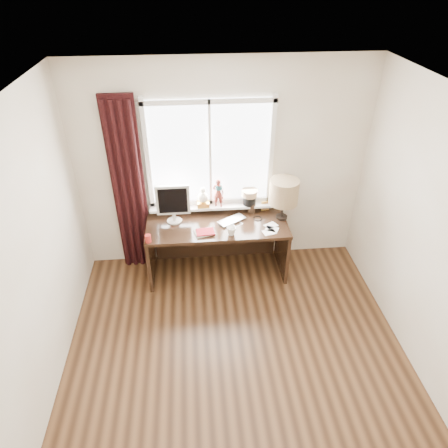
{
  "coord_description": "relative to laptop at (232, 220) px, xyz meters",
  "views": [
    {
      "loc": [
        -0.37,
        -2.35,
        3.43
      ],
      "look_at": [
        -0.05,
        1.25,
        1.0
      ],
      "focal_mm": 32.0,
      "sensor_mm": 36.0,
      "label": 1
    }
  ],
  "objects": [
    {
      "name": "mug",
      "position": [
        -0.04,
        -0.27,
        0.04
      ],
      "size": [
        0.15,
        0.15,
        0.11
      ],
      "primitive_type": "imported",
      "rotation": [
        0.0,
        0.0,
        0.6
      ],
      "color": "white",
      "rests_on": "desk"
    },
    {
      "name": "red_cup",
      "position": [
        -0.98,
        -0.33,
        0.03
      ],
      "size": [
        0.07,
        0.07,
        0.09
      ],
      "primitive_type": "cylinder",
      "color": "#A3221D",
      "rests_on": "desk"
    },
    {
      "name": "laptop",
      "position": [
        0.0,
        0.0,
        0.0
      ],
      "size": [
        0.41,
        0.37,
        0.03
      ],
      "primitive_type": "imported",
      "rotation": [
        0.0,
        0.0,
        0.55
      ],
      "color": "silver",
      "rests_on": "desk"
    },
    {
      "name": "wall_back",
      "position": [
        -0.08,
        0.33,
        0.54
      ],
      "size": [
        3.5,
        0.0,
        2.6
      ],
      "primitive_type": "cube",
      "rotation": [
        1.57,
        0.0,
        0.0
      ],
      "color": "#C6B194",
      "rests_on": "ground"
    },
    {
      "name": "desk",
      "position": [
        -0.18,
        0.06,
        -0.26
      ],
      "size": [
        1.7,
        0.7,
        0.75
      ],
      "color": "#332015",
      "rests_on": "floor"
    },
    {
      "name": "desk_cables",
      "position": [
        0.05,
        -0.01,
        -0.01
      ],
      "size": [
        0.58,
        0.24,
        0.01
      ],
      "color": "black",
      "rests_on": "desk"
    },
    {
      "name": "table_lamp",
      "position": [
        0.62,
        0.02,
        0.35
      ],
      "size": [
        0.35,
        0.35,
        0.52
      ],
      "color": "black",
      "rests_on": "desk"
    },
    {
      "name": "brush_holder",
      "position": [
        0.27,
        0.19,
        0.05
      ],
      "size": [
        0.09,
        0.09,
        0.25
      ],
      "color": "black",
      "rests_on": "desk"
    },
    {
      "name": "icon_frame",
      "position": [
        0.45,
        0.22,
        0.05
      ],
      "size": [
        0.1,
        0.03,
        0.13
      ],
      "color": "gold",
      "rests_on": "desk"
    },
    {
      "name": "curtain",
      "position": [
        -1.22,
        0.24,
        0.35
      ],
      "size": [
        0.38,
        0.09,
        2.25
      ],
      "color": "black",
      "rests_on": "floor"
    },
    {
      "name": "ceiling",
      "position": [
        -0.08,
        -1.67,
        1.84
      ],
      "size": [
        3.5,
        4.0,
        0.0
      ],
      "primitive_type": "cube",
      "color": "white",
      "rests_on": "wall_back"
    },
    {
      "name": "notebook_stack",
      "position": [
        -0.34,
        -0.23,
        0.0
      ],
      "size": [
        0.25,
        0.21,
        0.03
      ],
      "color": "beige",
      "rests_on": "desk"
    },
    {
      "name": "monitor",
      "position": [
        -0.69,
        0.06,
        0.26
      ],
      "size": [
        0.4,
        0.18,
        0.49
      ],
      "color": "beige",
      "rests_on": "desk"
    },
    {
      "name": "floor",
      "position": [
        -0.08,
        -1.67,
        -0.76
      ],
      "size": [
        3.5,
        4.0,
        0.0
      ],
      "primitive_type": "cube",
      "color": "brown",
      "rests_on": "ground"
    },
    {
      "name": "loose_papers",
      "position": [
        0.44,
        -0.21,
        -0.01
      ],
      "size": [
        0.22,
        0.3,
        0.0
      ],
      "color": "white",
      "rests_on": "desk"
    },
    {
      "name": "wall_left",
      "position": [
        -1.83,
        -1.67,
        0.54
      ],
      "size": [
        0.0,
        4.0,
        2.6
      ],
      "primitive_type": "cube",
      "rotation": [
        1.57,
        0.0,
        1.57
      ],
      "color": "#C6B194",
      "rests_on": "ground"
    },
    {
      "name": "window",
      "position": [
        -0.22,
        0.28,
        0.54
      ],
      "size": [
        1.52,
        0.21,
        1.4
      ],
      "color": "white",
      "rests_on": "ground"
    }
  ]
}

